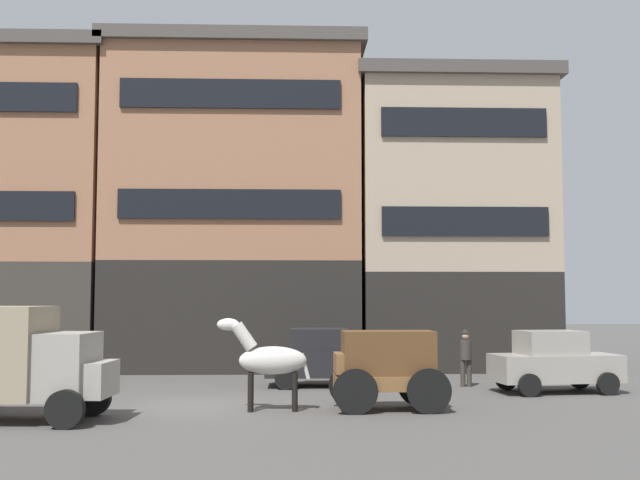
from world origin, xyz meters
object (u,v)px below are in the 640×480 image
draft_horse (269,360)px  sedan_dark (322,357)px  cargo_wagon (386,364)px  sedan_light (554,362)px  pedestrian_officer (466,355)px  delivery_truck_near (9,359)px

draft_horse → sedan_dark: bearing=73.5°
cargo_wagon → draft_horse: 2.95m
draft_horse → sedan_light: 9.06m
draft_horse → sedan_light: size_ratio=0.61×
sedan_light → pedestrian_officer: bearing=145.2°
draft_horse → delivery_truck_near: (-5.90, -1.47, 0.15)m
sedan_dark → pedestrian_officer: 4.56m
draft_horse → pedestrian_officer: 7.88m
draft_horse → pedestrian_officer: (6.10, 4.98, -0.29)m
draft_horse → sedan_dark: draft_horse is taller
sedan_dark → sedan_light: 7.09m
sedan_light → pedestrian_officer: 2.79m
cargo_wagon → delivery_truck_near: 8.98m
delivery_truck_near → sedan_dark: delivery_truck_near is taller
delivery_truck_near → pedestrian_officer: bearing=28.3°
cargo_wagon → pedestrian_officer: bearing=57.7°
cargo_wagon → sedan_light: cargo_wagon is taller
delivery_truck_near → pedestrian_officer: 13.63m
delivery_truck_near → sedan_light: bearing=18.8°
draft_horse → delivery_truck_near: size_ratio=0.53×
sedan_light → delivery_truck_near: bearing=-161.2°
draft_horse → delivery_truck_near: 6.08m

